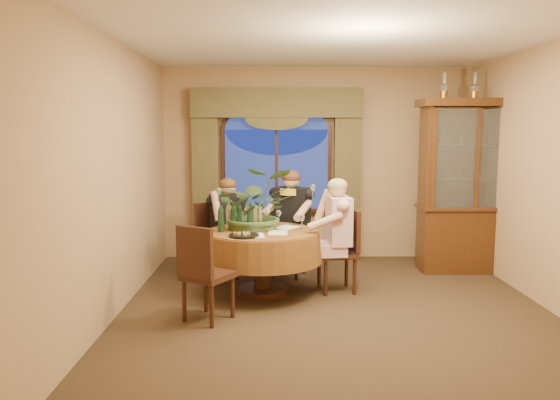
{
  "coord_description": "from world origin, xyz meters",
  "views": [
    {
      "loc": [
        -0.65,
        -5.54,
        1.86
      ],
      "look_at": [
        -0.57,
        0.58,
        1.1
      ],
      "focal_mm": 35.0,
      "sensor_mm": 36.0,
      "label": 1
    }
  ],
  "objects_px": {
    "oil_lamp_right": "(505,86)",
    "centerpiece_plant": "(257,176)",
    "person_back": "(228,228)",
    "wine_bottle_3": "(229,215)",
    "stoneware_vase": "(257,217)",
    "chair_front_left": "(208,273)",
    "person_scarf": "(292,224)",
    "dining_table": "(263,263)",
    "person_pink": "(339,236)",
    "oil_lamp_center": "(475,86)",
    "chair_right": "(337,251)",
    "wine_bottle_1": "(234,216)",
    "chair_back_right": "(288,240)",
    "wine_bottle_4": "(221,217)",
    "olive_bowl": "(266,229)",
    "china_cabinet": "(470,186)",
    "chair_back": "(218,242)",
    "wine_bottle_0": "(239,214)",
    "wine_bottle_2": "(250,217)",
    "oil_lamp_left": "(444,86)"
  },
  "relations": [
    {
      "from": "dining_table",
      "to": "wine_bottle_4",
      "type": "xyz_separation_m",
      "value": [
        -0.46,
        -0.08,
        0.54
      ]
    },
    {
      "from": "chair_back",
      "to": "centerpiece_plant",
      "type": "bearing_deg",
      "value": 93.36
    },
    {
      "from": "person_pink",
      "to": "wine_bottle_2",
      "type": "bearing_deg",
      "value": 93.83
    },
    {
      "from": "wine_bottle_3",
      "to": "centerpiece_plant",
      "type": "bearing_deg",
      "value": 6.9
    },
    {
      "from": "wine_bottle_4",
      "to": "chair_back",
      "type": "bearing_deg",
      "value": 98.82
    },
    {
      "from": "person_scarf",
      "to": "person_pink",
      "type": "bearing_deg",
      "value": 151.39
    },
    {
      "from": "person_back",
      "to": "person_scarf",
      "type": "distance_m",
      "value": 0.82
    },
    {
      "from": "dining_table",
      "to": "olive_bowl",
      "type": "distance_m",
      "value": 0.4
    },
    {
      "from": "oil_lamp_left",
      "to": "chair_right",
      "type": "height_order",
      "value": "oil_lamp_left"
    },
    {
      "from": "dining_table",
      "to": "chair_back_right",
      "type": "distance_m",
      "value": 0.88
    },
    {
      "from": "olive_bowl",
      "to": "wine_bottle_1",
      "type": "distance_m",
      "value": 0.4
    },
    {
      "from": "chair_right",
      "to": "chair_front_left",
      "type": "xyz_separation_m",
      "value": [
        -1.39,
        -0.97,
        0.0
      ]
    },
    {
      "from": "person_pink",
      "to": "centerpiece_plant",
      "type": "relative_size",
      "value": 1.28
    },
    {
      "from": "oil_lamp_right",
      "to": "wine_bottle_3",
      "type": "relative_size",
      "value": 1.03
    },
    {
      "from": "chair_right",
      "to": "olive_bowl",
      "type": "xyz_separation_m",
      "value": [
        -0.83,
        -0.16,
        0.29
      ]
    },
    {
      "from": "centerpiece_plant",
      "to": "wine_bottle_4",
      "type": "height_order",
      "value": "centerpiece_plant"
    },
    {
      "from": "wine_bottle_1",
      "to": "wine_bottle_3",
      "type": "distance_m",
      "value": 0.12
    },
    {
      "from": "oil_lamp_center",
      "to": "oil_lamp_right",
      "type": "xyz_separation_m",
      "value": [
        0.4,
        0.0,
        0.0
      ]
    },
    {
      "from": "chair_back_right",
      "to": "wine_bottle_1",
      "type": "height_order",
      "value": "wine_bottle_1"
    },
    {
      "from": "china_cabinet",
      "to": "chair_back_right",
      "type": "xyz_separation_m",
      "value": [
        -2.44,
        -0.26,
        -0.67
      ]
    },
    {
      "from": "china_cabinet",
      "to": "person_pink",
      "type": "xyz_separation_m",
      "value": [
        -1.87,
        -0.99,
        -0.48
      ]
    },
    {
      "from": "chair_front_left",
      "to": "person_scarf",
      "type": "bearing_deg",
      "value": 93.29
    },
    {
      "from": "dining_table",
      "to": "wine_bottle_3",
      "type": "distance_m",
      "value": 0.67
    },
    {
      "from": "person_back",
      "to": "wine_bottle_3",
      "type": "relative_size",
      "value": 3.92
    },
    {
      "from": "chair_back",
      "to": "chair_front_left",
      "type": "height_order",
      "value": "same"
    },
    {
      "from": "centerpiece_plant",
      "to": "oil_lamp_center",
      "type": "bearing_deg",
      "value": 18.2
    },
    {
      "from": "chair_back",
      "to": "person_pink",
      "type": "xyz_separation_m",
      "value": [
        1.46,
        -0.59,
        0.19
      ]
    },
    {
      "from": "china_cabinet",
      "to": "stoneware_vase",
      "type": "xyz_separation_m",
      "value": [
        -2.82,
        -0.95,
        -0.27
      ]
    },
    {
      "from": "wine_bottle_1",
      "to": "wine_bottle_3",
      "type": "bearing_deg",
      "value": 122.94
    },
    {
      "from": "person_back",
      "to": "centerpiece_plant",
      "type": "height_order",
      "value": "centerpiece_plant"
    },
    {
      "from": "chair_front_left",
      "to": "wine_bottle_2",
      "type": "xyz_separation_m",
      "value": [
        0.39,
        0.76,
        0.44
      ]
    },
    {
      "from": "wine_bottle_1",
      "to": "olive_bowl",
      "type": "bearing_deg",
      "value": -7.4
    },
    {
      "from": "stoneware_vase",
      "to": "wine_bottle_0",
      "type": "height_order",
      "value": "wine_bottle_0"
    },
    {
      "from": "oil_lamp_center",
      "to": "oil_lamp_right",
      "type": "bearing_deg",
      "value": 0.0
    },
    {
      "from": "chair_back_right",
      "to": "wine_bottle_2",
      "type": "bearing_deg",
      "value": 84.55
    },
    {
      "from": "stoneware_vase",
      "to": "olive_bowl",
      "type": "relative_size",
      "value": 1.67
    },
    {
      "from": "wine_bottle_1",
      "to": "oil_lamp_right",
      "type": "bearing_deg",
      "value": 17.0
    },
    {
      "from": "oil_lamp_left",
      "to": "olive_bowl",
      "type": "xyz_separation_m",
      "value": [
        -2.31,
        -1.11,
        -1.69
      ]
    },
    {
      "from": "oil_lamp_right",
      "to": "person_pink",
      "type": "distance_m",
      "value": 3.06
    },
    {
      "from": "chair_right",
      "to": "wine_bottle_1",
      "type": "height_order",
      "value": "wine_bottle_1"
    },
    {
      "from": "wine_bottle_1",
      "to": "wine_bottle_4",
      "type": "relative_size",
      "value": 1.0
    },
    {
      "from": "oil_lamp_right",
      "to": "centerpiece_plant",
      "type": "relative_size",
      "value": 0.32
    },
    {
      "from": "person_back",
      "to": "stoneware_vase",
      "type": "xyz_separation_m",
      "value": [
        0.39,
        -0.6,
        0.23
      ]
    },
    {
      "from": "dining_table",
      "to": "wine_bottle_1",
      "type": "xyz_separation_m",
      "value": [
        -0.33,
        0.01,
        0.54
      ]
    },
    {
      "from": "olive_bowl",
      "to": "china_cabinet",
      "type": "bearing_deg",
      "value": 22.27
    },
    {
      "from": "oil_lamp_right",
      "to": "chair_back",
      "type": "xyz_separation_m",
      "value": [
        -3.73,
        -0.39,
        -1.98
      ]
    },
    {
      "from": "china_cabinet",
      "to": "centerpiece_plant",
      "type": "distance_m",
      "value": 2.98
    },
    {
      "from": "chair_right",
      "to": "wine_bottle_3",
      "type": "height_order",
      "value": "wine_bottle_3"
    },
    {
      "from": "wine_bottle_0",
      "to": "centerpiece_plant",
      "type": "bearing_deg",
      "value": -4.63
    },
    {
      "from": "stoneware_vase",
      "to": "dining_table",
      "type": "bearing_deg",
      "value": -62.39
    }
  ]
}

